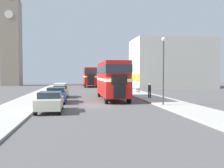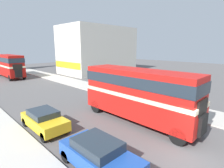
{
  "view_description": "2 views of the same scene",
  "coord_description": "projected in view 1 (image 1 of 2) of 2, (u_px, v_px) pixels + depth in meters",
  "views": [
    {
      "loc": [
        -1.95,
        -21.99,
        2.74
      ],
      "look_at": [
        1.91,
        5.02,
        1.72
      ],
      "focal_mm": 40.0,
      "sensor_mm": 36.0,
      "label": 1
    },
    {
      "loc": [
        -8.66,
        -2.69,
        5.73
      ],
      "look_at": [
        1.91,
        7.8,
        2.56
      ],
      "focal_mm": 28.0,
      "sensor_mm": 36.0,
      "label": 2
    }
  ],
  "objects": [
    {
      "name": "double_decker_bus",
      "position": [
        112.0,
        78.0,
        27.26
      ],
      "size": [
        2.48,
        9.6,
        4.07
      ],
      "color": "red",
      "rests_on": "ground_plane"
    },
    {
      "name": "car_parked_far",
      "position": [
        60.0,
        91.0,
        30.22
      ],
      "size": [
        1.8,
        4.01,
        1.39
      ],
      "color": "gold",
      "rests_on": "ground_plane"
    },
    {
      "name": "church_tower",
      "position": [
        11.0,
        18.0,
        62.25
      ],
      "size": [
        4.58,
        4.58,
        32.95
      ],
      "color": "gray",
      "rests_on": "ground_plane"
    },
    {
      "name": "car_parked_near",
      "position": [
        50.0,
        101.0,
        18.38
      ],
      "size": [
        1.79,
        3.95,
        1.47
      ],
      "color": "beige",
      "rests_on": "ground_plane"
    },
    {
      "name": "pedestrian_walking",
      "position": [
        150.0,
        90.0,
        28.1
      ],
      "size": [
        0.33,
        0.33,
        1.65
      ],
      "color": "#282833",
      "rests_on": "sidewalk_right"
    },
    {
      "name": "bus_distant",
      "position": [
        90.0,
        76.0,
        56.02
      ],
      "size": [
        2.56,
        9.73,
        4.26
      ],
      "color": "#B2140F",
      "rests_on": "ground_plane"
    },
    {
      "name": "bicycle_on_pavement",
      "position": [
        138.0,
        90.0,
        36.94
      ],
      "size": [
        0.05,
        1.76,
        0.78
      ],
      "color": "black",
      "rests_on": "sidewalk_right"
    },
    {
      "name": "sidewalk_left",
      "position": [
        20.0,
        106.0,
        21.18
      ],
      "size": [
        3.5,
        120.0,
        0.12
      ],
      "color": "#B7B2A8",
      "rests_on": "ground_plane"
    },
    {
      "name": "shop_building_block",
      "position": [
        172.0,
        64.0,
        52.25
      ],
      "size": [
        16.37,
        9.43,
        10.07
      ],
      "color": "beige",
      "rests_on": "ground_plane"
    },
    {
      "name": "ground_plane",
      "position": [
        99.0,
        106.0,
        22.13
      ],
      "size": [
        120.0,
        120.0,
        0.0
      ],
      "primitive_type": "plane",
      "color": "#565454"
    },
    {
      "name": "car_parked_mid",
      "position": [
        56.0,
        95.0,
        24.39
      ],
      "size": [
        1.84,
        4.27,
        1.48
      ],
      "color": "#1E479E",
      "rests_on": "ground_plane"
    },
    {
      "name": "sidewalk_right",
      "position": [
        171.0,
        104.0,
        23.09
      ],
      "size": [
        3.5,
        120.0,
        0.12
      ],
      "color": "#B7B2A8",
      "rests_on": "ground_plane"
    },
    {
      "name": "street_lamp",
      "position": [
        163.0,
        61.0,
        21.6
      ],
      "size": [
        0.36,
        0.36,
        5.86
      ],
      "color": "#38383D",
      "rests_on": "sidewalk_right"
    }
  ]
}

